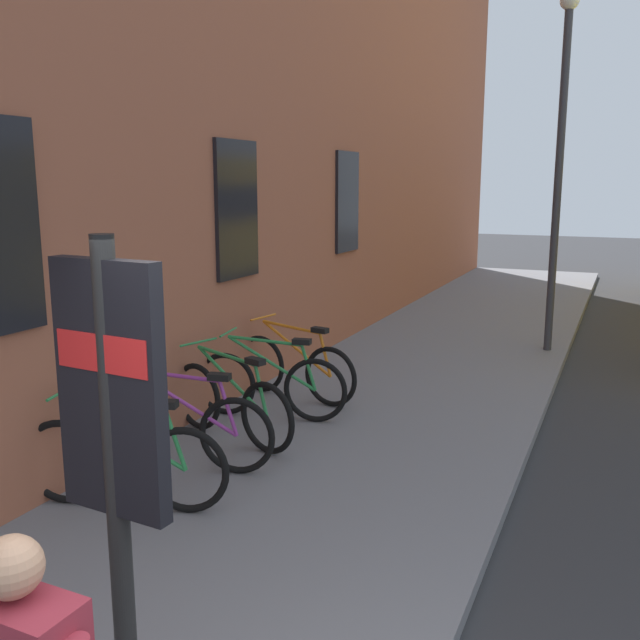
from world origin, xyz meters
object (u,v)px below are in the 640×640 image
Objects in this scene: transit_info_sign at (113,424)px; street_lamp at (560,145)px; bicycle_end_of_row at (183,428)px; bicycle_mid_rack at (231,404)px; bicycle_far_end at (124,462)px; bicycle_by_door at (295,368)px; bicycle_under_window at (270,384)px.

street_lamp is (9.06, -0.89, 1.54)m from transit_info_sign.
bicycle_end_of_row is 3.51m from transit_info_sign.
transit_info_sign is at bearing -155.82° from bicycle_mid_rack.
street_lamp reaches higher than bicycle_end_of_row.
transit_info_sign is 9.23m from street_lamp.
bicycle_far_end is at bearing 39.56° from transit_info_sign.
street_lamp is (7.08, -2.52, 2.74)m from bicycle_far_end.
bicycle_mid_rack is (0.79, -0.03, -0.00)m from bicycle_end_of_row.
bicycle_end_of_row is 0.79m from bicycle_mid_rack.
street_lamp reaches higher than bicycle_mid_rack.
bicycle_under_window is at bearing -175.48° from bicycle_by_door.
bicycle_under_window is 4.84m from transit_info_sign.
bicycle_far_end and bicycle_end_of_row have the same top height.
bicycle_under_window is 0.73× the size of transit_info_sign.
bicycle_far_end and bicycle_under_window have the same top height.
bicycle_end_of_row is 0.73× the size of transit_info_sign.
bicycle_far_end is 2.84m from transit_info_sign.
transit_info_sign reaches higher than bicycle_far_end.
transit_info_sign is (-3.63, -1.63, 1.21)m from bicycle_mid_rack.
transit_info_sign reaches higher than bicycle_by_door.
street_lamp is at bearing -5.59° from transit_info_sign.
street_lamp is at bearing -19.63° from bicycle_far_end.
transit_info_sign is (-4.41, -1.59, 1.21)m from bicycle_under_window.
street_lamp is at bearing -33.09° from bicycle_by_door.
bicycle_end_of_row and bicycle_mid_rack have the same top height.
bicycle_far_end is 3.18m from bicycle_by_door.
bicycle_far_end is 0.72× the size of transit_info_sign.
bicycle_by_door is 5.56m from transit_info_sign.
bicycle_end_of_row is 1.02× the size of bicycle_mid_rack.
bicycle_under_window is at bearing -2.99° from bicycle_mid_rack.
street_lamp reaches higher than bicycle_under_window.
bicycle_end_of_row is 1.00× the size of bicycle_by_door.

